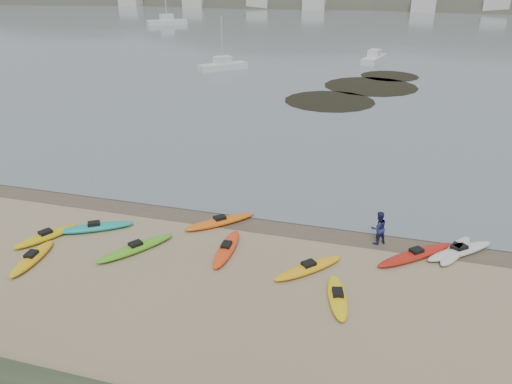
% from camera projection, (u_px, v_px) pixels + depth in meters
% --- Properties ---
extents(ground, '(600.00, 600.00, 0.00)m').
position_uv_depth(ground, '(256.00, 219.00, 25.26)').
color(ground, tan).
rests_on(ground, ground).
extents(wet_sand, '(60.00, 60.00, 0.00)m').
position_uv_depth(wet_sand, '(254.00, 222.00, 25.00)').
color(wet_sand, brown).
rests_on(wet_sand, ground).
extents(kayaks, '(21.11, 8.97, 0.34)m').
position_uv_depth(kayaks, '(248.00, 249.00, 22.22)').
color(kayaks, silver).
rests_on(kayaks, ground).
extents(person_east, '(0.99, 0.95, 1.60)m').
position_uv_depth(person_east, '(378.00, 228.00, 22.70)').
color(person_east, navy).
rests_on(person_east, ground).
extents(kelp_mats, '(12.73, 21.98, 0.04)m').
position_uv_depth(kelp_mats, '(362.00, 89.00, 52.95)').
color(kelp_mats, black).
rests_on(kelp_mats, water).
extents(moored_boats, '(92.85, 80.27, 1.26)m').
position_uv_depth(moored_boats, '(343.00, 34.00, 94.08)').
color(moored_boats, silver).
rests_on(moored_boats, ground).
extents(far_hills, '(550.00, 135.00, 80.00)m').
position_uv_depth(far_hills, '(494.00, 48.00, 191.93)').
color(far_hills, '#384235').
rests_on(far_hills, ground).
extents(far_town, '(199.00, 5.00, 4.00)m').
position_uv_depth(far_town, '(409.00, 5.00, 150.15)').
color(far_town, beige).
rests_on(far_town, ground).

